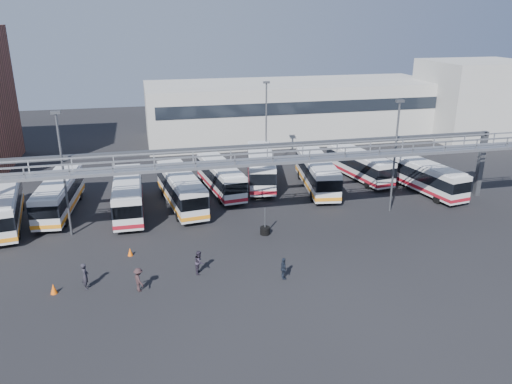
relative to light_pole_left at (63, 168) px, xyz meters
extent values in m
plane|color=black|center=(16.00, -8.00, -5.73)|extent=(140.00, 140.00, 0.00)
cube|color=gray|center=(16.00, -3.00, 0.37)|extent=(50.00, 1.80, 0.22)
cube|color=gray|center=(16.00, -3.85, 1.32)|extent=(50.00, 0.10, 0.10)
cube|color=gray|center=(16.00, -2.15, 1.32)|extent=(50.00, 0.10, 0.10)
cube|color=#4C4F54|center=(16.00, 1.00, 0.57)|extent=(45.00, 0.50, 0.35)
cube|color=#9E9E99|center=(28.00, 30.00, -1.73)|extent=(42.00, 14.00, 8.00)
cube|color=#B2B2AD|center=(54.00, 24.00, -0.23)|extent=(14.00, 12.00, 11.00)
cylinder|color=#4C4F54|center=(0.00, 0.00, -0.73)|extent=(0.18, 0.18, 10.00)
cube|color=#4C4F54|center=(0.00, 0.00, 4.37)|extent=(0.70, 0.35, 0.22)
cylinder|color=#4C4F54|center=(28.00, -1.00, -0.73)|extent=(0.18, 0.18, 10.00)
cube|color=#4C4F54|center=(28.00, -1.00, 4.37)|extent=(0.70, 0.35, 0.22)
cylinder|color=#4C4F54|center=(20.00, 14.00, -0.73)|extent=(0.18, 0.18, 10.00)
cube|color=#4C4F54|center=(20.00, 14.00, 4.37)|extent=(0.70, 0.35, 0.22)
cube|color=silver|center=(-5.63, 3.29, -3.97)|extent=(3.91, 10.82, 2.65)
cube|color=black|center=(-5.63, 3.29, -3.66)|extent=(3.98, 10.89, 1.06)
cube|color=orange|center=(-5.63, 3.29, -4.91)|extent=(3.97, 10.88, 0.34)
cube|color=silver|center=(-5.63, 3.29, -2.57)|extent=(3.52, 9.74, 0.15)
cylinder|color=black|center=(-4.07, 0.10, -5.25)|extent=(0.43, 0.99, 0.96)
cylinder|color=black|center=(-5.05, 6.80, -5.25)|extent=(0.43, 0.99, 0.96)
cube|color=silver|center=(-1.48, 5.36, -3.99)|extent=(3.31, 10.66, 2.62)
cube|color=black|center=(-1.48, 5.36, -3.68)|extent=(3.38, 10.73, 1.05)
cube|color=orange|center=(-1.48, 5.36, -4.92)|extent=(3.36, 10.72, 0.33)
cube|color=silver|center=(-1.48, 5.36, -2.60)|extent=(2.98, 9.60, 0.15)
cylinder|color=black|center=(-2.85, 2.11, -5.25)|extent=(0.37, 0.98, 0.95)
cylinder|color=black|center=(-0.71, 1.92, -5.25)|extent=(0.37, 0.98, 0.95)
cylinder|color=black|center=(-2.25, 8.80, -5.25)|extent=(0.37, 0.98, 0.95)
cylinder|color=black|center=(-0.11, 8.61, -5.25)|extent=(0.37, 0.98, 0.95)
cube|color=silver|center=(4.62, 3.93, -3.96)|extent=(2.44, 10.64, 2.66)
cube|color=black|center=(4.62, 3.93, -3.65)|extent=(2.50, 10.70, 1.06)
cube|color=maroon|center=(4.62, 3.93, -4.91)|extent=(2.49, 10.69, 0.34)
cube|color=silver|center=(4.62, 3.93, -2.56)|extent=(2.20, 9.57, 0.15)
cylinder|color=black|center=(3.52, 0.54, -5.24)|extent=(0.29, 0.97, 0.97)
cylinder|color=black|center=(5.70, 0.53, -5.24)|extent=(0.29, 0.97, 0.97)
cylinder|color=black|center=(3.54, 7.34, -5.24)|extent=(0.29, 0.97, 0.97)
cylinder|color=black|center=(5.72, 7.33, -5.24)|extent=(0.29, 0.97, 0.97)
cube|color=silver|center=(9.41, 4.52, -3.94)|extent=(3.87, 11.00, 2.69)
cube|color=black|center=(9.41, 4.52, -3.62)|extent=(3.94, 11.07, 1.08)
cube|color=orange|center=(9.41, 4.52, -4.90)|extent=(3.93, 11.06, 0.34)
cube|color=silver|center=(9.41, 4.52, -2.52)|extent=(3.49, 9.90, 0.16)
cylinder|color=black|center=(8.78, 0.95, -5.24)|extent=(0.42, 1.01, 0.98)
cylinder|color=black|center=(10.97, 1.25, -5.24)|extent=(0.42, 1.01, 0.98)
cylinder|color=black|center=(7.85, 7.79, -5.24)|extent=(0.42, 1.01, 0.98)
cylinder|color=black|center=(10.04, 8.08, -5.24)|extent=(0.42, 1.01, 0.98)
cube|color=silver|center=(13.67, 7.70, -4.07)|extent=(3.55, 10.20, 2.50)
cube|color=black|center=(13.67, 7.70, -3.77)|extent=(3.61, 10.27, 1.00)
cube|color=maroon|center=(13.67, 7.70, -4.96)|extent=(3.60, 10.26, 0.32)
cube|color=silver|center=(13.67, 7.70, -2.75)|extent=(3.19, 9.18, 0.15)
cylinder|color=black|center=(13.08, 4.39, -5.27)|extent=(0.39, 0.94, 0.91)
cylinder|color=black|center=(15.09, 4.66, -5.27)|extent=(0.39, 0.94, 0.91)
cylinder|color=black|center=(12.25, 10.73, -5.27)|extent=(0.39, 0.94, 0.91)
cylinder|color=black|center=(14.26, 11.00, -5.27)|extent=(0.39, 0.94, 0.91)
cube|color=silver|center=(18.29, 9.57, -3.86)|extent=(4.70, 11.56, 2.82)
cube|color=black|center=(18.29, 9.57, -3.52)|extent=(4.77, 11.63, 1.13)
cube|color=maroon|center=(18.29, 9.57, -4.86)|extent=(4.76, 11.62, 0.36)
cube|color=silver|center=(18.29, 9.57, -2.36)|extent=(4.23, 10.40, 0.16)
cylinder|color=black|center=(16.45, 6.26, -5.21)|extent=(0.50, 1.07, 1.03)
cylinder|color=black|center=(18.73, 5.81, -5.21)|extent=(0.50, 1.07, 1.03)
cylinder|color=black|center=(17.85, 13.34, -5.21)|extent=(0.50, 1.07, 1.03)
cylinder|color=black|center=(20.13, 12.89, -5.21)|extent=(0.50, 1.07, 1.03)
cube|color=silver|center=(23.45, 6.33, -3.92)|extent=(3.91, 11.13, 2.72)
cube|color=black|center=(23.45, 6.33, -3.60)|extent=(3.98, 11.19, 1.09)
cube|color=orange|center=(23.45, 6.33, -4.89)|extent=(3.97, 11.18, 0.35)
cube|color=silver|center=(23.45, 6.33, -2.48)|extent=(3.52, 10.01, 0.16)
cylinder|color=black|center=(21.88, 3.03, -5.23)|extent=(0.43, 1.02, 0.99)
cylinder|color=black|center=(24.09, 2.73, -5.23)|extent=(0.43, 1.02, 0.99)
cylinder|color=black|center=(22.81, 9.94, -5.23)|extent=(0.43, 1.02, 0.99)
cylinder|color=black|center=(25.03, 9.64, -5.23)|extent=(0.43, 1.02, 0.99)
cube|color=silver|center=(29.18, 8.61, -4.07)|extent=(3.93, 10.25, 2.50)
cube|color=black|center=(29.18, 8.61, -3.77)|extent=(4.00, 10.32, 1.00)
cube|color=maroon|center=(29.18, 8.61, -4.95)|extent=(3.99, 10.31, 0.32)
cube|color=silver|center=(29.18, 8.61, -2.74)|extent=(3.54, 9.23, 0.15)
cylinder|color=black|center=(28.71, 5.29, -5.27)|extent=(0.42, 0.94, 0.91)
cylinder|color=black|center=(30.72, 5.63, -5.27)|extent=(0.42, 0.94, 0.91)
cylinder|color=black|center=(27.63, 11.60, -5.27)|extent=(0.42, 0.94, 0.91)
cylinder|color=black|center=(29.64, 11.94, -5.27)|extent=(0.42, 0.94, 0.91)
cube|color=silver|center=(33.77, 3.07, -4.04)|extent=(4.03, 10.39, 2.54)
cube|color=black|center=(33.77, 3.07, -3.74)|extent=(4.10, 10.46, 1.01)
cube|color=maroon|center=(33.77, 3.07, -4.94)|extent=(4.08, 10.45, 0.32)
cube|color=silver|center=(33.77, 3.07, -2.70)|extent=(3.62, 9.35, 0.15)
cylinder|color=black|center=(33.32, -0.30, -5.27)|extent=(0.43, 0.96, 0.92)
cylinder|color=black|center=(35.35, 0.05, -5.27)|extent=(0.43, 0.96, 0.92)
cylinder|color=black|center=(32.19, 6.09, -5.27)|extent=(0.43, 0.96, 0.92)
cylinder|color=black|center=(34.23, 6.45, -5.27)|extent=(0.43, 0.96, 0.92)
imported|color=#23212A|center=(1.93, -9.21, -4.82)|extent=(0.48, 0.69, 1.82)
imported|color=#2B2533|center=(9.46, -8.79, -4.89)|extent=(0.84, 0.96, 1.67)
imported|color=#302022|center=(5.33, -10.32, -4.91)|extent=(0.97, 1.21, 1.63)
imported|color=#19202E|center=(14.93, -10.93, -4.95)|extent=(0.39, 0.92, 1.56)
cone|color=#E85A0C|center=(-0.07, -9.41, -5.38)|extent=(0.51, 0.51, 0.70)
cone|color=#E85A0C|center=(4.72, -4.95, -5.42)|extent=(0.49, 0.49, 0.62)
cylinder|color=black|center=(15.50, -3.50, -5.61)|extent=(0.81, 0.81, 0.19)
cylinder|color=black|center=(15.50, -3.50, -5.40)|extent=(0.81, 0.81, 0.19)
cylinder|color=black|center=(15.50, -3.50, -5.19)|extent=(0.81, 0.81, 0.19)
cylinder|color=#4C4F54|center=(15.50, -3.50, -4.57)|extent=(0.12, 0.12, 2.32)
camera|label=1|loc=(6.26, -39.91, 11.24)|focal=35.00mm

